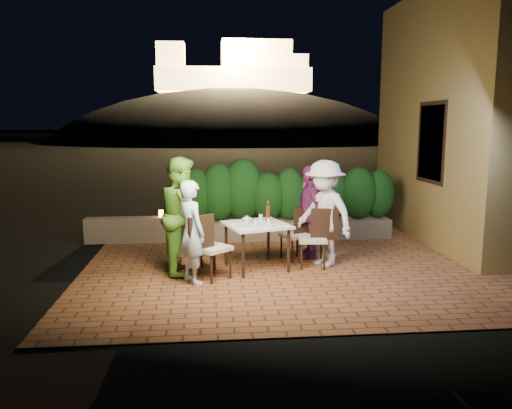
{
  "coord_description": "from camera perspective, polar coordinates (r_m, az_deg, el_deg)",
  "views": [
    {
      "loc": [
        -1.44,
        -7.68,
        2.35
      ],
      "look_at": [
        -0.67,
        0.31,
        1.05
      ],
      "focal_mm": 35.0,
      "sensor_mm": 36.0,
      "label": 1
    }
  ],
  "objects": [
    {
      "name": "beer_bottle",
      "position": [
        8.16,
        1.38,
        -0.88
      ],
      "size": [
        0.07,
        0.07,
        0.34
      ],
      "primitive_type": null,
      "color": "#4D1B0C",
      "rests_on": "dining_table"
    },
    {
      "name": "dining_table",
      "position": [
        8.17,
        0.07,
        -4.79
      ],
      "size": [
        1.18,
        1.18,
        0.75
      ],
      "primitive_type": null,
      "rotation": [
        0.0,
        0.0,
        0.3
      ],
      "color": "white",
      "rests_on": "ground"
    },
    {
      "name": "plate_se",
      "position": [
        8.41,
        1.3,
        -1.72
      ],
      "size": [
        0.24,
        0.24,
        0.01
      ],
      "primitive_type": "cylinder",
      "color": "white",
      "rests_on": "dining_table"
    },
    {
      "name": "parapet",
      "position": [
        10.29,
        -12.97,
        -2.81
      ],
      "size": [
        2.2,
        0.3,
        0.5
      ],
      "primitive_type": "cube",
      "color": "#706147",
      "rests_on": "ground"
    },
    {
      "name": "window_frame",
      "position": [
        10.13,
        19.48,
        6.7
      ],
      "size": [
        0.06,
        1.15,
        1.55
      ],
      "primitive_type": "cube",
      "color": "black",
      "rests_on": "building_wall"
    },
    {
      "name": "plate_nw",
      "position": [
        7.79,
        -1.12,
        -2.6
      ],
      "size": [
        0.21,
        0.21,
        0.01
      ],
      "primitive_type": "cylinder",
      "color": "white",
      "rests_on": "dining_table"
    },
    {
      "name": "diner_green",
      "position": [
        7.95,
        -8.37,
        -1.22
      ],
      "size": [
        0.75,
        0.94,
        1.85
      ],
      "primitive_type": "imported",
      "rotation": [
        0.0,
        0.0,
        1.63
      ],
      "color": "#74C83E",
      "rests_on": "ground"
    },
    {
      "name": "plate_centre",
      "position": [
        8.08,
        -0.01,
        -2.17
      ],
      "size": [
        0.23,
        0.23,
        0.01
      ],
      "primitive_type": "cylinder",
      "color": "white",
      "rests_on": "dining_table"
    },
    {
      "name": "fortress",
      "position": [
        68.26,
        -2.64,
        16.05
      ],
      "size": [
        26.0,
        8.0,
        8.0
      ],
      "primitive_type": null,
      "color": "#FFCC7A",
      "rests_on": "hill"
    },
    {
      "name": "diner_purple",
      "position": [
        8.84,
        6.13,
        -0.84
      ],
      "size": [
        0.55,
        1.01,
        1.64
      ],
      "primitive_type": "imported",
      "rotation": [
        0.0,
        0.0,
        -1.41
      ],
      "color": "#6F2562",
      "rests_on": "ground"
    },
    {
      "name": "window_pane",
      "position": [
        10.13,
        19.53,
        6.7
      ],
      "size": [
        0.08,
        1.0,
        1.4
      ],
      "primitive_type": "cube",
      "color": "black",
      "rests_on": "building_wall"
    },
    {
      "name": "building_wall",
      "position": [
        10.92,
        22.32,
        9.31
      ],
      "size": [
        1.6,
        5.0,
        5.0
      ],
      "primitive_type": "cube",
      "color": "olive",
      "rests_on": "ground"
    },
    {
      "name": "diner_white",
      "position": [
        8.34,
        7.84,
        -1.02
      ],
      "size": [
        1.18,
        1.31,
        1.77
      ],
      "primitive_type": "imported",
      "rotation": [
        0.0,
        0.0,
        -0.98
      ],
      "color": "silver",
      "rests_on": "ground"
    },
    {
      "name": "planter",
      "position": [
        10.34,
        3.77,
        -2.82
      ],
      "size": [
        4.2,
        0.55,
        0.4
      ],
      "primitive_type": "cube",
      "color": "#706147",
      "rests_on": "ground"
    },
    {
      "name": "chair_right_back",
      "position": [
        8.73,
        4.49,
        -3.38
      ],
      "size": [
        0.56,
        0.56,
        0.9
      ],
      "primitive_type": null,
      "rotation": [
        0.0,
        0.0,
        3.58
      ],
      "color": "black",
      "rests_on": "ground"
    },
    {
      "name": "bowl",
      "position": [
        8.34,
        -1.02,
        -1.71
      ],
      "size": [
        0.18,
        0.18,
        0.04
      ],
      "primitive_type": "imported",
      "rotation": [
        0.0,
        0.0,
        -0.06
      ],
      "color": "white",
      "rests_on": "dining_table"
    },
    {
      "name": "ground",
      "position": [
        8.17,
        4.95,
        -7.7
      ],
      "size": [
        400.0,
        400.0,
        0.0
      ],
      "primitive_type": "plane",
      "color": "black",
      "rests_on": "ground"
    },
    {
      "name": "glass_nw",
      "position": [
        7.88,
        -0.04,
        -2.14
      ],
      "size": [
        0.06,
        0.06,
        0.1
      ],
      "primitive_type": "cylinder",
      "color": "silver",
      "rests_on": "dining_table"
    },
    {
      "name": "terrace_floor",
      "position": [
        8.66,
        4.35,
        -7.1
      ],
      "size": [
        7.0,
        6.0,
        0.15
      ],
      "primitive_type": "cube",
      "color": "brown",
      "rests_on": "ground"
    },
    {
      "name": "chair_right_front",
      "position": [
        8.3,
        6.41,
        -3.8
      ],
      "size": [
        0.49,
        0.49,
        0.98
      ],
      "primitive_type": null,
      "rotation": [
        0.0,
        0.0,
        3.06
      ],
      "color": "black",
      "rests_on": "ground"
    },
    {
      "name": "chair_left_front",
      "position": [
        7.64,
        -5.02,
        -4.8
      ],
      "size": [
        0.66,
        0.66,
        1.01
      ],
      "primitive_type": null,
      "rotation": [
        0.0,
        0.0,
        0.72
      ],
      "color": "black",
      "rests_on": "ground"
    },
    {
      "name": "hedge",
      "position": [
        10.21,
        3.81,
        1.3
      ],
      "size": [
        4.0,
        0.7,
        1.1
      ],
      "primitive_type": null,
      "color": "#113B10",
      "rests_on": "planter"
    },
    {
      "name": "diner_blue",
      "position": [
        7.42,
        -7.38,
        -3.16
      ],
      "size": [
        0.61,
        0.67,
        1.54
      ],
      "primitive_type": "imported",
      "rotation": [
        0.0,
        0.0,
        2.12
      ],
      "color": "#C1E5F8",
      "rests_on": "ground"
    },
    {
      "name": "parapet_lamp",
      "position": [
        10.19,
        -10.8,
        -1.03
      ],
      "size": [
        0.1,
        0.1,
        0.14
      ],
      "primitive_type": "cylinder",
      "color": "orange",
      "rests_on": "parapet"
    },
    {
      "name": "glass_se",
      "position": [
        8.29,
        0.55,
        -1.53
      ],
      "size": [
        0.07,
        0.07,
        0.12
      ],
      "primitive_type": "cylinder",
      "color": "silver",
      "rests_on": "dining_table"
    },
    {
      "name": "glass_ne",
      "position": [
        8.04,
        1.46,
        -1.92
      ],
      "size": [
        0.06,
        0.06,
        0.1
      ],
      "primitive_type": "cylinder",
      "color": "silver",
      "rests_on": "dining_table"
    },
    {
      "name": "plate_ne",
      "position": [
        8.0,
        2.3,
        -2.3
      ],
      "size": [
        0.22,
        0.22,
        0.01
      ],
      "primitive_type": "cylinder",
      "color": "white",
      "rests_on": "dining_table"
    },
    {
      "name": "glass_sw",
      "position": [
        8.18,
        -1.05,
        -1.7
      ],
      "size": [
        0.06,
        0.06,
        0.11
      ],
      "primitive_type": "cylinder",
      "color": "silver",
      "rests_on": "dining_table"
    },
    {
      "name": "hill",
      "position": [
        68.07,
        -2.55,
        3.84
      ],
      "size": [
        52.0,
        40.0,
        22.0
      ],
      "primitive_type": "ellipsoid",
      "color": "black",
      "rests_on": "ground"
    },
    {
      "name": "plate_front",
      "position": [
        7.81,
        1.6,
        -2.58
      ],
      "size": [
        0.21,
        0.21,
        0.01
      ],
      "primitive_type": "cylinder",
      "color": "white",
      "rests_on": "dining_table"
    },
    {
      "name": "plate_sw",
      "position": [
        8.15,
        -2.42,
        -2.09
      ],
      "size": [
        0.22,
        0.22,
        0.01
      ],
      "primitive_type": "cylinder",
      "color": "white",
      "rests_on": "dining_table"
    },
    {
      "name": "chair_left_back",
      "position": [
        8.1,
        -6.41,
        -4.56
      ],
      "size": [
        0.57,
        0.57,
        0.87
      ],
      "primitive_type": null,
      "rotation": [
        0.0,
        0.0,
        0.72
      ],
      "color": "black",
      "rests_on": "ground"
    }
  ]
}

